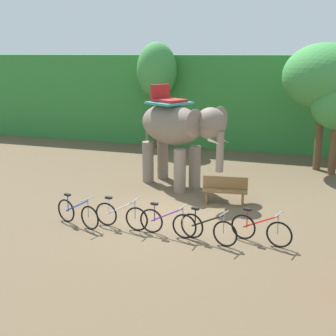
% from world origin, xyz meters
% --- Properties ---
extents(ground_plane, '(80.00, 80.00, 0.00)m').
position_xyz_m(ground_plane, '(0.00, 0.00, 0.00)').
color(ground_plane, brown).
extents(foliage_hedge, '(36.00, 6.00, 4.81)m').
position_xyz_m(foliage_hedge, '(0.00, 13.27, 2.41)').
color(foliage_hedge, '#338438').
rests_on(foliage_hedge, ground).
extents(tree_center_right, '(2.05, 2.05, 5.47)m').
position_xyz_m(tree_center_right, '(-3.86, 9.60, 3.99)').
color(tree_center_right, brown).
rests_on(tree_center_right, ground).
extents(tree_right, '(3.40, 3.40, 5.34)m').
position_xyz_m(tree_right, '(4.23, 7.58, 3.96)').
color(tree_right, brown).
rests_on(tree_right, ground).
extents(elephant, '(4.08, 3.18, 3.78)m').
position_xyz_m(elephant, '(-0.78, 3.21, 2.20)').
color(elephant, gray).
rests_on(elephant, ground).
extents(bike_blue, '(1.64, 0.67, 0.92)m').
position_xyz_m(bike_blue, '(-2.36, -1.47, 0.39)').
color(bike_blue, black).
rests_on(bike_blue, ground).
extents(bike_white, '(1.71, 0.52, 0.92)m').
position_xyz_m(bike_white, '(-1.07, -1.25, 0.39)').
color(bike_white, black).
rests_on(bike_white, ground).
extents(bike_purple, '(1.71, 0.52, 0.92)m').
position_xyz_m(bike_purple, '(0.37, -1.34, 0.39)').
color(bike_purple, black).
rests_on(bike_purple, ground).
extents(bike_black, '(1.66, 0.62, 0.92)m').
position_xyz_m(bike_black, '(1.53, -1.42, 0.39)').
color(bike_black, black).
rests_on(bike_black, ground).
extents(bike_red, '(1.67, 0.60, 0.92)m').
position_xyz_m(bike_red, '(2.88, -1.04, 0.39)').
color(bike_red, black).
rests_on(bike_red, ground).
extents(wooden_bench, '(1.54, 0.61, 0.89)m').
position_xyz_m(wooden_bench, '(1.33, 1.87, 0.48)').
color(wooden_bench, brown).
rests_on(wooden_bench, ground).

